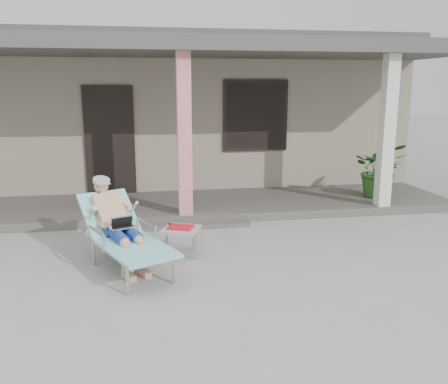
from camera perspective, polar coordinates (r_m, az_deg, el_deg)
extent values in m
plane|color=#9E9E99|center=(5.94, -2.71, -9.42)|extent=(60.00, 60.00, 0.00)
cube|color=gray|center=(12.01, -6.60, 9.03)|extent=(10.00, 5.00, 3.00)
cube|color=#474442|center=(12.02, -6.80, 16.90)|extent=(10.40, 5.40, 0.30)
cube|color=black|center=(9.52, -13.58, 6.05)|extent=(0.95, 0.06, 2.10)
cube|color=black|center=(9.72, 3.81, 9.16)|extent=(1.20, 0.06, 1.30)
cube|color=black|center=(9.71, 3.82, 9.16)|extent=(1.32, 0.05, 1.42)
cube|color=#605B56|center=(8.76, -5.10, -1.68)|extent=(10.00, 2.00, 0.15)
cube|color=red|center=(7.69, -4.78, 6.79)|extent=(0.22, 0.22, 2.61)
cube|color=silver|center=(8.71, 19.00, 6.83)|extent=(0.22, 0.22, 2.61)
cube|color=#474442|center=(8.52, -5.48, 16.93)|extent=(10.00, 2.30, 0.24)
cube|color=#605B56|center=(7.67, -4.39, -4.03)|extent=(2.00, 0.30, 0.07)
cylinder|color=#B7B7BC|center=(5.31, -11.52, -10.44)|extent=(0.04, 0.04, 0.34)
cylinder|color=#B7B7BC|center=(5.53, -6.05, -9.30)|extent=(0.04, 0.04, 0.34)
cylinder|color=#B7B7BC|center=(6.27, -15.41, -7.03)|extent=(0.04, 0.04, 0.34)
cylinder|color=#B7B7BC|center=(6.45, -10.63, -6.21)|extent=(0.04, 0.04, 0.34)
cube|color=#B7B7BC|center=(5.70, -10.57, -6.81)|extent=(0.98, 1.25, 0.03)
cube|color=#91E0DD|center=(5.69, -10.58, -6.59)|extent=(1.08, 1.32, 0.04)
cube|color=#B7B7BC|center=(6.36, -13.61, -2.87)|extent=(0.74, 0.72, 0.45)
cube|color=#91E0DD|center=(6.35, -13.62, -2.60)|extent=(0.85, 0.82, 0.51)
cylinder|color=#A6A5A8|center=(6.50, -14.62, 1.36)|extent=(0.30, 0.30, 0.12)
cube|color=silver|center=(5.99, -12.17, -4.11)|extent=(0.37, 0.32, 0.21)
cube|color=#ACACA7|center=(6.34, -5.22, -4.52)|extent=(0.60, 0.60, 0.04)
cylinder|color=#B7B7BC|center=(6.22, -6.74, -6.76)|extent=(0.03, 0.03, 0.35)
cylinder|color=#B7B7BC|center=(6.25, -3.38, -6.61)|extent=(0.03, 0.03, 0.35)
cylinder|color=#B7B7BC|center=(6.57, -6.91, -5.72)|extent=(0.03, 0.03, 0.35)
cylinder|color=#B7B7BC|center=(6.59, -3.73, -5.58)|extent=(0.03, 0.03, 0.35)
cube|color=red|center=(6.33, -5.23, -4.24)|extent=(0.39, 0.34, 0.03)
cube|color=black|center=(6.45, -5.31, -3.98)|extent=(0.30, 0.14, 0.03)
imported|color=#26591E|center=(9.50, 18.28, 2.59)|extent=(1.20, 1.14, 1.06)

